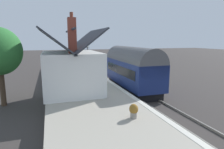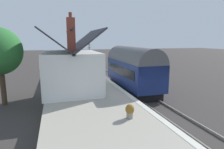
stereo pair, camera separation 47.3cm
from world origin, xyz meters
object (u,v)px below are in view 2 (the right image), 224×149
object	(u,v)px
station_building	(71,70)
planter_bench_left	(87,74)
bench_by_lamp	(78,64)
planter_by_door	(130,111)
bench_platform_end	(79,66)
lamp_post_platform	(89,52)
train	(133,68)
planter_bench_right	(62,74)
planter_edge_near	(72,71)

from	to	relation	value
station_building	planter_bench_left	xyz separation A→B (m)	(5.10, -2.05, -1.33)
station_building	bench_by_lamp	size ratio (longest dim) A/B	4.21
station_building	planter_by_door	bearing A→B (deg)	-159.03
bench_platform_end	lamp_post_platform	distance (m)	3.54
train	bench_by_lamp	world-z (taller)	train
lamp_post_platform	planter_bench_left	bearing A→B (deg)	166.02
bench_platform_end	planter_by_door	size ratio (longest dim) A/B	1.83
planter_bench_right	planter_by_door	distance (m)	13.32
bench_by_lamp	planter_bench_left	size ratio (longest dim) A/B	1.78
planter_bench_left	planter_by_door	bearing A→B (deg)	-177.92
bench_by_lamp	planter_bench_left	bearing A→B (deg)	179.91
planter_bench_right	planter_bench_left	bearing A→B (deg)	-119.80
station_building	bench_platform_end	size ratio (longest dim) A/B	4.21
train	planter_bench_left	distance (m)	5.20
planter_bench_left	planter_bench_right	bearing A→B (deg)	60.20
station_building	bench_platform_end	world-z (taller)	station_building
train	station_building	bearing A→B (deg)	107.83
train	planter_bench_right	bearing A→B (deg)	55.01
planter_edge_near	lamp_post_platform	size ratio (longest dim) A/B	0.24
bench_by_lamp	planter_edge_near	xyz separation A→B (m)	(-6.81, 1.40, -0.02)
planter_by_door	bench_by_lamp	bearing A→B (deg)	1.13
planter_bench_right	planter_by_door	world-z (taller)	planter_by_door
lamp_post_platform	planter_by_door	bearing A→B (deg)	177.74
planter_bench_left	lamp_post_platform	bearing A→B (deg)	-13.98
bench_by_lamp	lamp_post_platform	distance (m)	5.33
bench_by_lamp	planter_bench_left	xyz separation A→B (m)	(-8.96, 0.01, -0.09)
bench_platform_end	planter_bench_left	xyz separation A→B (m)	(-6.82, -0.07, -0.09)
bench_by_lamp	planter_bench_left	distance (m)	8.96
planter_bench_left	lamp_post_platform	xyz separation A→B (m)	(4.16, -1.04, 2.16)
train	bench_platform_end	xyz separation A→B (m)	(9.97, 4.10, -0.84)
train	station_building	xyz separation A→B (m)	(-1.96, 6.08, 0.40)
planter_by_door	planter_bench_left	bearing A→B (deg)	2.08
station_building	planter_edge_near	xyz separation A→B (m)	(7.26, -0.66, -1.25)
planter_edge_near	lamp_post_platform	world-z (taller)	lamp_post_platform
bench_by_lamp	bench_platform_end	bearing A→B (deg)	177.84
bench_by_lamp	lamp_post_platform	bearing A→B (deg)	-167.96
planter_by_door	bench_platform_end	bearing A→B (deg)	1.52
bench_platform_end	lamp_post_platform	world-z (taller)	lamp_post_platform
train	lamp_post_platform	size ratio (longest dim) A/B	2.41
station_building	planter_edge_near	bearing A→B (deg)	-5.20
bench_by_lamp	planter_edge_near	bearing A→B (deg)	168.39
bench_platform_end	planter_bench_right	size ratio (longest dim) A/B	2.11
train	planter_by_door	size ratio (longest dim) A/B	11.32
train	station_building	size ratio (longest dim) A/B	1.47
station_building	planter_bench_right	xyz separation A→B (m)	(6.56, 0.49, -1.39)
planter_bench_left	train	bearing A→B (deg)	-127.95
planter_by_door	lamp_post_platform	bearing A→B (deg)	-2.26
lamp_post_platform	train	bearing A→B (deg)	-157.71
bench_by_lamp	planter_bench_right	distance (m)	7.93
planter_by_door	planter_bench_right	bearing A→B (deg)	12.83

